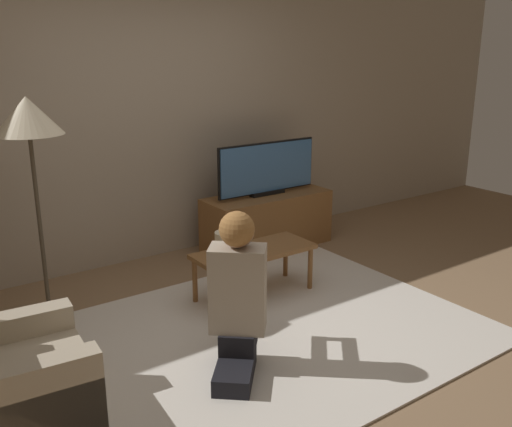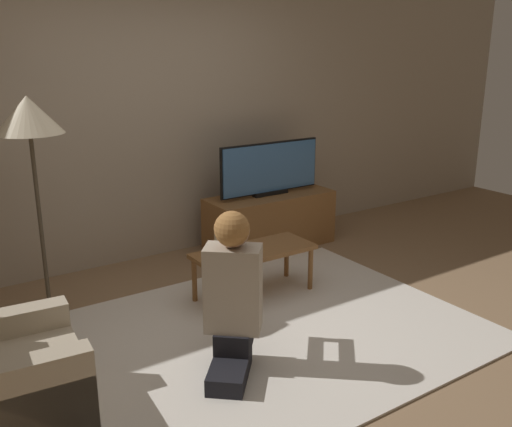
{
  "view_description": "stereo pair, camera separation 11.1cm",
  "coord_description": "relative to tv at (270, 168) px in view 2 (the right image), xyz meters",
  "views": [
    {
      "loc": [
        -2.14,
        -2.89,
        1.96
      ],
      "look_at": [
        0.36,
        0.62,
        0.68
      ],
      "focal_mm": 40.0,
      "sensor_mm": 36.0,
      "label": 1
    },
    {
      "loc": [
        -2.05,
        -2.96,
        1.96
      ],
      "look_at": [
        0.36,
        0.62,
        0.68
      ],
      "focal_mm": 40.0,
      "sensor_mm": 36.0,
      "label": 2
    }
  ],
  "objects": [
    {
      "name": "ground_plane",
      "position": [
        -1.1,
        -1.47,
        -0.81
      ],
      "size": [
        10.0,
        10.0,
        0.0
      ],
      "primitive_type": "plane",
      "color": "#896B4C"
    },
    {
      "name": "wall_back",
      "position": [
        -1.1,
        0.46,
        0.49
      ],
      "size": [
        10.0,
        0.06,
        2.6
      ],
      "color": "tan",
      "rests_on": "ground_plane"
    },
    {
      "name": "rug",
      "position": [
        -1.1,
        -1.47,
        -0.8
      ],
      "size": [
        2.97,
        2.24,
        0.02
      ],
      "color": "silver",
      "rests_on": "ground_plane"
    },
    {
      "name": "tv_stand",
      "position": [
        0.0,
        -0.0,
        -0.54
      ],
      "size": [
        1.29,
        0.49,
        0.54
      ],
      "color": "brown",
      "rests_on": "ground_plane"
    },
    {
      "name": "tv",
      "position": [
        0.0,
        0.0,
        0.0
      ],
      "size": [
        1.11,
        0.08,
        0.52
      ],
      "color": "black",
      "rests_on": "tv_stand"
    },
    {
      "name": "coffee_table",
      "position": [
        -0.79,
        -0.9,
        -0.45
      ],
      "size": [
        0.98,
        0.41,
        0.41
      ],
      "color": "brown",
      "rests_on": "ground_plane"
    },
    {
      "name": "floor_lamp",
      "position": [
        -2.25,
        -0.32,
        0.62
      ],
      "size": [
        0.47,
        0.47,
        1.63
      ],
      "color": "#4C4233",
      "rests_on": "ground_plane"
    },
    {
      "name": "armchair",
      "position": [
        -2.77,
        -1.52,
        -0.54
      ],
      "size": [
        0.76,
        0.79,
        0.81
      ],
      "rotation": [
        0.0,
        0.0,
        1.49
      ],
      "color": "#B7A88E",
      "rests_on": "ground_plane"
    },
    {
      "name": "person_kneeling",
      "position": [
        -1.49,
        -1.71,
        -0.27
      ],
      "size": [
        0.7,
        0.75,
        1.02
      ],
      "rotation": [
        0.0,
        0.0,
        2.43
      ],
      "color": "black",
      "rests_on": "rug"
    },
    {
      "name": "table_lamp",
      "position": [
        -1.01,
        -0.84,
        -0.3
      ],
      "size": [
        0.18,
        0.18,
        0.17
      ],
      "color": "#4C3823",
      "rests_on": "coffee_table"
    },
    {
      "name": "remote",
      "position": [
        -1.07,
        -0.98,
        -0.39
      ],
      "size": [
        0.04,
        0.15,
        0.02
      ],
      "color": "black",
      "rests_on": "coffee_table"
    }
  ]
}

